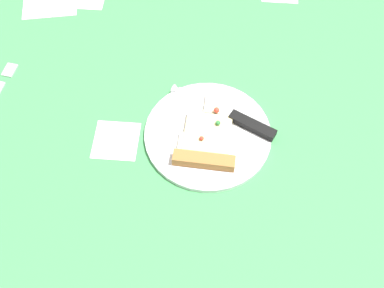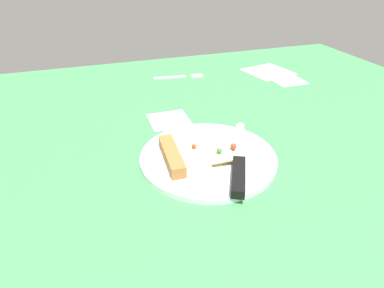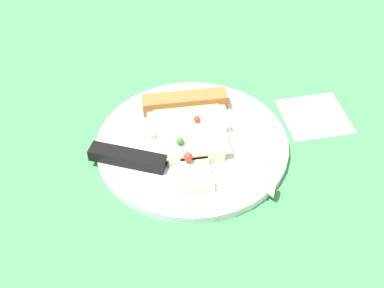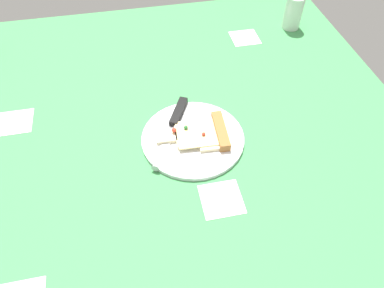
{
  "view_description": "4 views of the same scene",
  "coord_description": "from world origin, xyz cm",
  "views": [
    {
      "loc": [
        0.16,
        58.21,
        78.77
      ],
      "look_at": [
        3.8,
        12.42,
        2.36
      ],
      "focal_mm": 42.72,
      "sensor_mm": 36.0,
      "label": 1
    },
    {
      "loc": [
        -47.01,
        28.09,
        34.4
      ],
      "look_at": [
        2.93,
        11.26,
        2.7
      ],
      "focal_mm": 30.45,
      "sensor_mm": 36.0,
      "label": 2
    },
    {
      "loc": [
        -9.67,
        -41.36,
        51.0
      ],
      "look_at": [
        0.03,
        5.63,
        3.83
      ],
      "focal_mm": 50.21,
      "sensor_mm": 36.0,
      "label": 3
    },
    {
      "loc": [
        59.06,
        -3.41,
        66.99
      ],
      "look_at": [
        3.53,
        8.0,
        1.7
      ],
      "focal_mm": 33.32,
      "sensor_mm": 36.0,
      "label": 4
    }
  ],
  "objects": [
    {
      "name": "plate",
      "position": [
        0.72,
        8.8,
        0.54
      ],
      "size": [
        25.67,
        25.67,
        1.07
      ],
      "primitive_type": "cylinder",
      "color": "silver",
      "rests_on": "ground_plane"
    },
    {
      "name": "pizza_slice",
      "position": [
        0.84,
        11.39,
        1.85
      ],
      "size": [
        12.12,
        17.8,
        2.48
      ],
      "rotation": [
        0.0,
        0.0,
        3.09
      ],
      "color": "beige",
      "rests_on": "plate"
    },
    {
      "name": "ground_plane",
      "position": [
        -0.0,
        -0.02,
        -1.5
      ],
      "size": [
        135.53,
        135.53,
        3.0
      ],
      "color": "#3D8C4C",
      "rests_on": "ground"
    },
    {
      "name": "knife",
      "position": [
        -4.06,
        4.74,
        1.68
      ],
      "size": [
        22.36,
        12.71,
        2.45
      ],
      "rotation": [
        0.0,
        0.0,
        4.24
      ],
      "color": "silver",
      "rests_on": "plate"
    }
  ]
}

